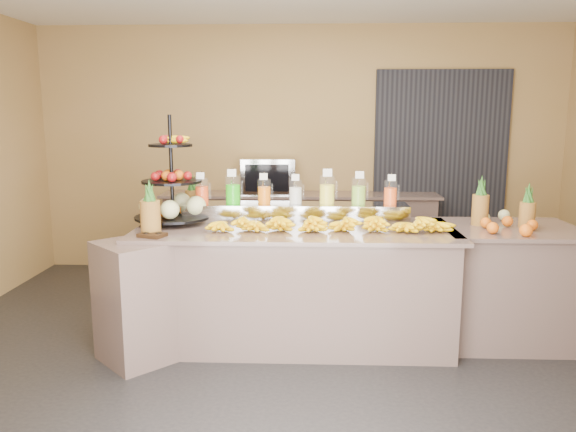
# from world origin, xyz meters

# --- Properties ---
(ground) EXTENTS (6.00, 6.00, 0.00)m
(ground) POSITION_xyz_m (0.00, 0.00, 0.00)
(ground) COLOR black
(ground) RESTS_ON ground
(room_envelope) EXTENTS (6.04, 5.02, 2.82)m
(room_envelope) POSITION_xyz_m (0.19, 0.79, 1.88)
(room_envelope) COLOR olive
(room_envelope) RESTS_ON ground
(buffet_counter) EXTENTS (2.75, 1.25, 0.93)m
(buffet_counter) POSITION_xyz_m (-0.12, 0.26, 0.47)
(buffet_counter) COLOR gray
(buffet_counter) RESTS_ON ground
(right_counter) EXTENTS (1.08, 0.88, 0.93)m
(right_counter) POSITION_xyz_m (1.70, 0.40, 0.47)
(right_counter) COLOR gray
(right_counter) RESTS_ON ground
(back_ledge) EXTENTS (3.10, 0.55, 0.93)m
(back_ledge) POSITION_xyz_m (0.00, 2.25, 0.47)
(back_ledge) COLOR gray
(back_ledge) RESTS_ON ground
(pitcher_tray) EXTENTS (1.85, 0.30, 0.15)m
(pitcher_tray) POSITION_xyz_m (-0.00, 0.58, 1.01)
(pitcher_tray) COLOR gray
(pitcher_tray) RESTS_ON buffet_counter
(juice_pitcher_orange_a) EXTENTS (0.11, 0.12, 0.27)m
(juice_pitcher_orange_a) POSITION_xyz_m (-0.78, 0.58, 1.17)
(juice_pitcher_orange_a) COLOR silver
(juice_pitcher_orange_a) RESTS_ON pitcher_tray
(juice_pitcher_green) EXTENTS (0.12, 0.13, 0.30)m
(juice_pitcher_green) POSITION_xyz_m (-0.52, 0.58, 1.18)
(juice_pitcher_green) COLOR silver
(juice_pitcher_green) RESTS_ON pitcher_tray
(juice_pitcher_orange_b) EXTENTS (0.11, 0.11, 0.27)m
(juice_pitcher_orange_b) POSITION_xyz_m (-0.26, 0.58, 1.17)
(juice_pitcher_orange_b) COLOR silver
(juice_pitcher_orange_b) RESTS_ON pitcher_tray
(juice_pitcher_milk) EXTENTS (0.11, 0.11, 0.26)m
(juice_pitcher_milk) POSITION_xyz_m (-0.00, 0.58, 1.17)
(juice_pitcher_milk) COLOR silver
(juice_pitcher_milk) RESTS_ON pitcher_tray
(juice_pitcher_lemon) EXTENTS (0.13, 0.13, 0.31)m
(juice_pitcher_lemon) POSITION_xyz_m (0.26, 0.58, 1.18)
(juice_pitcher_lemon) COLOR silver
(juice_pitcher_lemon) RESTS_ON pitcher_tray
(juice_pitcher_lime) EXTENTS (0.12, 0.12, 0.29)m
(juice_pitcher_lime) POSITION_xyz_m (0.52, 0.58, 1.18)
(juice_pitcher_lime) COLOR silver
(juice_pitcher_lime) RESTS_ON pitcher_tray
(juice_pitcher_orange_c) EXTENTS (0.11, 0.11, 0.26)m
(juice_pitcher_orange_c) POSITION_xyz_m (0.78, 0.58, 1.17)
(juice_pitcher_orange_c) COLOR silver
(juice_pitcher_orange_c) RESTS_ON pitcher_tray
(banana_heap) EXTENTS (1.86, 0.17, 0.15)m
(banana_heap) POSITION_xyz_m (0.26, 0.22, 1.00)
(banana_heap) COLOR yellow
(banana_heap) RESTS_ON buffet_counter
(fruit_stand) EXTENTS (0.73, 0.73, 0.88)m
(fruit_stand) POSITION_xyz_m (-0.97, 0.49, 1.15)
(fruit_stand) COLOR black
(fruit_stand) RESTS_ON buffet_counter
(condiment_caddy) EXTENTS (0.22, 0.19, 0.03)m
(condiment_caddy) POSITION_xyz_m (-1.03, -0.06, 0.94)
(condiment_caddy) COLOR black
(condiment_caddy) RESTS_ON buffet_counter
(pineapple_left_a) EXTENTS (0.15, 0.15, 0.41)m
(pineapple_left_a) POSITION_xyz_m (-1.07, 0.03, 1.08)
(pineapple_left_a) COLOR brown
(pineapple_left_a) RESTS_ON buffet_counter
(pineapple_left_b) EXTENTS (0.13, 0.13, 0.39)m
(pineapple_left_b) POSITION_xyz_m (-0.90, 0.76, 1.08)
(pineapple_left_b) COLOR brown
(pineapple_left_b) RESTS_ON buffet_counter
(right_fruit_pile) EXTENTS (0.46, 0.44, 0.24)m
(right_fruit_pile) POSITION_xyz_m (1.63, 0.33, 1.01)
(right_fruit_pile) COLOR brown
(right_fruit_pile) RESTS_ON right_counter
(oven_warmer) EXTENTS (0.61, 0.44, 0.39)m
(oven_warmer) POSITION_xyz_m (-0.35, 2.25, 1.13)
(oven_warmer) COLOR gray
(oven_warmer) RESTS_ON back_ledge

